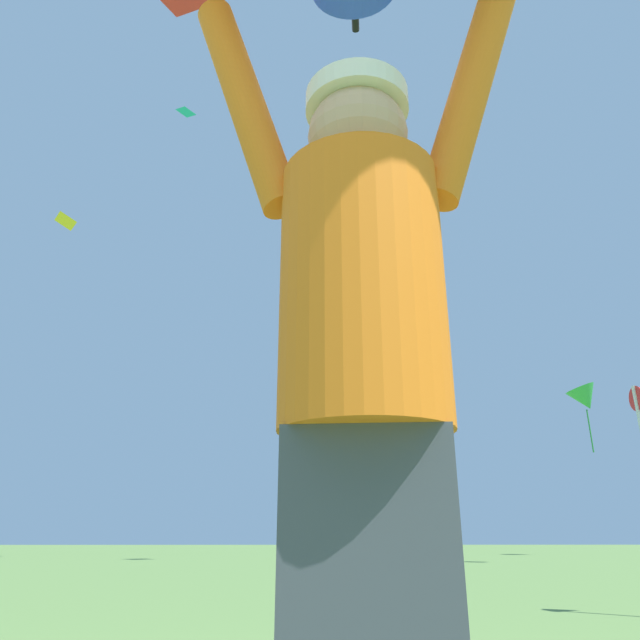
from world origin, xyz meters
name	(u,v)px	position (x,y,z in m)	size (l,w,h in m)	color
kite_flyer_person	(364,372)	(0.07, 0.11, 0.94)	(0.81, 0.38, 1.92)	#424751
distant_kite_yellow_low_left	(66,221)	(-9.40, 19.33, 12.30)	(0.79, 0.82, 0.44)	yellow
distant_kite_teal_far_center	(186,111)	(-4.49, 16.64, 15.45)	(0.61, 0.63, 0.26)	#19B2AD
distant_kite_green_overhead_distant	(585,398)	(11.47, 22.04, 5.96)	(1.88, 1.70, 2.87)	green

